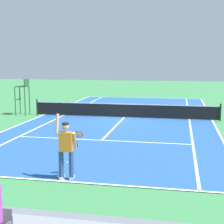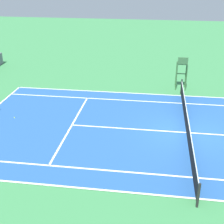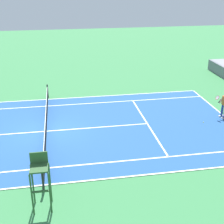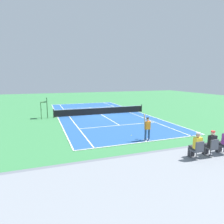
% 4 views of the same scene
% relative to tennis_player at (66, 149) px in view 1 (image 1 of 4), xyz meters
% --- Properties ---
extents(ground_plane, '(80.00, 80.00, 0.00)m').
position_rel_tennis_player_xyz_m(ground_plane, '(0.10, -11.66, -0.99)').
color(ground_plane, '#387F47').
extents(court, '(11.08, 23.88, 0.03)m').
position_rel_tennis_player_xyz_m(court, '(0.10, -11.66, -0.98)').
color(court, '#235193').
rests_on(court, ground).
extents(net, '(11.98, 0.10, 1.07)m').
position_rel_tennis_player_xyz_m(net, '(0.10, -11.66, -0.47)').
color(net, black).
rests_on(net, ground).
extents(tennis_player, '(0.75, 0.69, 2.08)m').
position_rel_tennis_player_xyz_m(tennis_player, '(0.00, 0.00, 0.00)').
color(tennis_player, navy).
rests_on(tennis_player, ground).
extents(tennis_ball, '(0.07, 0.07, 0.07)m').
position_rel_tennis_player_xyz_m(tennis_ball, '(0.54, -1.61, -0.96)').
color(tennis_ball, '#D1E533').
rests_on(tennis_ball, ground).
extents(umpire_chair, '(0.77, 0.77, 2.44)m').
position_rel_tennis_player_xyz_m(umpire_chair, '(7.02, -11.66, 0.56)').
color(umpire_chair, '#2D562D').
rests_on(umpire_chair, ground).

